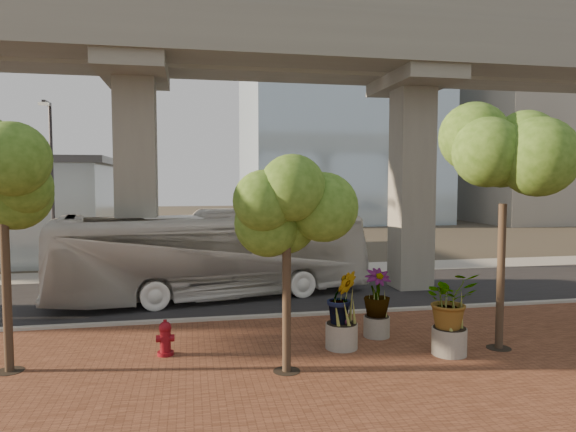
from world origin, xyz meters
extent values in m
plane|color=#3E372D|center=(0.00, 0.00, 0.00)|extent=(160.00, 160.00, 0.00)
cube|color=brown|center=(0.00, -8.00, 0.03)|extent=(70.00, 13.00, 0.06)
cube|color=black|center=(0.00, 2.00, 0.02)|extent=(90.00, 8.00, 0.04)
cube|color=#A29F96|center=(0.00, -2.00, 0.08)|extent=(70.00, 0.25, 0.16)
cube|color=#A29F96|center=(0.00, 7.50, 0.03)|extent=(90.00, 3.00, 0.06)
cube|color=gray|center=(0.00, 0.40, 10.50)|extent=(72.00, 2.40, 1.80)
cube|color=gray|center=(0.00, 3.60, 10.50)|extent=(72.00, 2.40, 1.80)
cube|color=gray|center=(0.00, 4.70, 11.90)|extent=(72.00, 0.12, 1.00)
cube|color=#9A968B|center=(38.00, 36.00, 12.00)|extent=(18.00, 16.00, 24.00)
imported|color=silver|center=(-2.96, 1.58, 1.83)|extent=(13.44, 5.35, 3.65)
cylinder|color=maroon|center=(-4.60, -5.36, 0.11)|extent=(0.45, 0.45, 0.10)
cylinder|color=maroon|center=(-4.60, -5.36, 0.47)|extent=(0.30, 0.30, 0.73)
sphere|color=maroon|center=(-4.60, -5.36, 0.84)|extent=(0.35, 0.35, 0.35)
cylinder|color=maroon|center=(-4.60, -5.36, 1.00)|extent=(0.10, 0.10, 0.13)
cylinder|color=maroon|center=(-4.60, -5.36, 0.54)|extent=(0.50, 0.20, 0.20)
cylinder|color=gray|center=(3.22, -6.79, 0.43)|extent=(0.96, 0.96, 0.75)
imported|color=#315416|center=(3.22, -6.79, 1.61)|extent=(2.14, 2.14, 1.61)
cylinder|color=#9C978D|center=(1.81, -4.85, 0.38)|extent=(0.81, 0.81, 0.63)
imported|color=#315416|center=(1.81, -4.85, 1.44)|extent=(1.98, 1.98, 1.49)
cylinder|color=#99978B|center=(0.41, -5.71, 0.42)|extent=(0.94, 0.94, 0.73)
imported|color=#315416|center=(0.41, -5.71, 1.57)|extent=(2.08, 2.08, 1.56)
cylinder|color=#3F2F24|center=(-8.46, -5.85, 2.07)|extent=(0.22, 0.22, 4.01)
cylinder|color=black|center=(-8.46, -5.85, 0.07)|extent=(0.70, 0.70, 0.01)
cylinder|color=#3F2F24|center=(-1.50, -7.19, 1.70)|extent=(0.22, 0.22, 3.29)
cylinder|color=black|center=(-1.50, -7.19, 0.07)|extent=(0.70, 0.70, 0.01)
cylinder|color=#3F2F24|center=(4.90, -6.58, 2.16)|extent=(0.22, 0.22, 4.21)
cylinder|color=black|center=(4.90, -6.58, 0.07)|extent=(0.70, 0.70, 0.01)
cylinder|color=#323136|center=(-10.09, 5.50, 4.20)|extent=(0.15, 0.15, 8.32)
cube|color=#323136|center=(-10.09, 4.98, 8.36)|extent=(0.16, 1.04, 0.16)
cube|color=silver|center=(-10.09, 4.46, 8.26)|extent=(0.42, 0.21, 0.12)
cylinder|color=#2D2E32|center=(8.03, 7.01, 3.98)|extent=(0.14, 0.14, 7.88)
cube|color=#2D2E32|center=(8.03, 6.52, 7.92)|extent=(0.15, 0.98, 0.15)
cube|color=silver|center=(8.03, 6.03, 7.82)|extent=(0.39, 0.20, 0.12)
camera|label=1|loc=(-3.88, -19.77, 4.94)|focal=32.00mm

